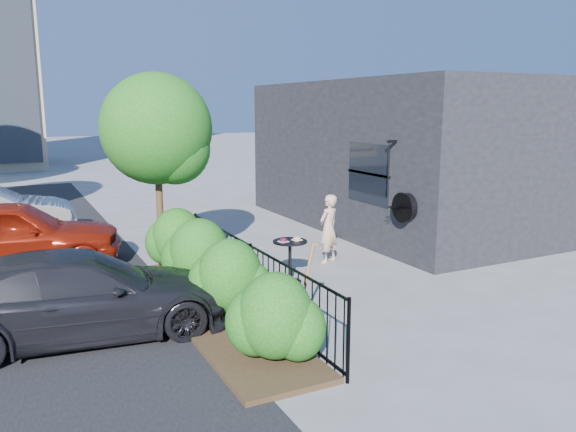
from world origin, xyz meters
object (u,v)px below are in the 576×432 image
cafe_table (290,254)px  car_red (10,235)px  patio_tree (160,136)px  car_darkgrey (80,295)px  shovel (303,294)px  woman (328,229)px

cafe_table → car_red: 5.81m
cafe_table → car_red: (-4.74, 3.35, 0.17)m
patio_tree → car_darkgrey: size_ratio=0.90×
cafe_table → shovel: shovel is taller
patio_tree → shovel: bearing=-76.7°
patio_tree → cafe_table: size_ratio=4.47×
cafe_table → woman: (1.39, 0.91, 0.17)m
cafe_table → shovel: 2.46m
car_red → cafe_table: bearing=-116.8°
car_red → car_darkgrey: car_red is taller
cafe_table → woman: woman is taller
patio_tree → car_red: bearing=152.3°
car_darkgrey → woman: bearing=-66.1°
woman → shovel: woman is taller
patio_tree → cafe_table: bearing=-44.2°
patio_tree → cafe_table: 3.46m
shovel → patio_tree: bearing=103.3°
cafe_table → car_red: car_red is taller
patio_tree → woman: (3.32, -0.96, -2.02)m
cafe_table → woman: 1.67m
cafe_table → car_darkgrey: car_darkgrey is taller
woman → car_darkgrey: woman is taller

